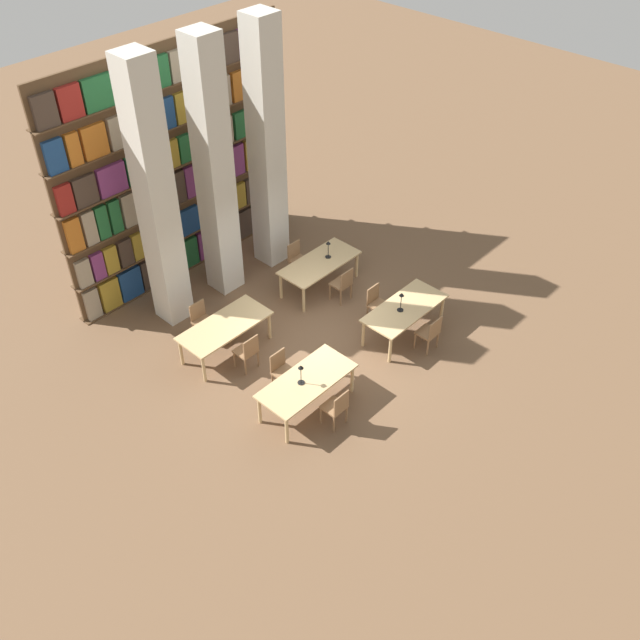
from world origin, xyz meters
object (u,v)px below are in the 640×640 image
(chair_4, at_px, (248,351))
(chair_7, at_px, (297,258))
(chair_3, at_px, (377,303))
(reading_table_3, at_px, (320,265))
(pillar_left, at_px, (156,200))
(desk_lamp_1, at_px, (401,299))
(chair_5, at_px, (202,320))
(reading_table_1, at_px, (405,310))
(chair_0, at_px, (336,407))
(reading_table_0, at_px, (307,383))
(reading_table_2, at_px, (225,328))
(pillar_right, at_px, (266,149))
(pillar_center, at_px, (214,173))
(chair_6, at_px, (343,283))
(desk_lamp_2, at_px, (328,247))
(desk_lamp_0, at_px, (301,371))
(chair_2, at_px, (430,332))
(chair_1, at_px, (282,370))

(chair_4, height_order, chair_7, same)
(chair_3, height_order, reading_table_3, chair_3)
(pillar_left, height_order, reading_table_3, pillar_left)
(desk_lamp_1, height_order, chair_5, desk_lamp_1)
(reading_table_1, bearing_deg, chair_7, 90.52)
(chair_0, bearing_deg, chair_4, 92.27)
(reading_table_0, height_order, chair_5, chair_5)
(chair_3, relative_size, reading_table_2, 0.44)
(pillar_right, bearing_deg, reading_table_1, -90.61)
(chair_3, xyz_separation_m, chair_4, (-3.04, 0.93, 0.00))
(pillar_center, relative_size, chair_5, 6.79)
(chair_6, bearing_deg, pillar_center, 120.87)
(reading_table_2, bearing_deg, pillar_left, 89.85)
(reading_table_2, distance_m, reading_table_3, 3.02)
(chair_7, relative_size, desk_lamp_2, 1.97)
(desk_lamp_0, distance_m, chair_2, 3.27)
(reading_table_2, relative_size, reading_table_3, 1.00)
(chair_1, relative_size, desk_lamp_2, 1.97)
(pillar_center, bearing_deg, chair_2, -73.64)
(chair_1, bearing_deg, reading_table_2, -88.19)
(pillar_center, height_order, chair_3, pillar_center)
(pillar_center, xyz_separation_m, desk_lamp_0, (-1.67, -4.18, -1.96))
(pillar_left, distance_m, desk_lamp_2, 4.21)
(chair_0, xyz_separation_m, chair_3, (2.95, 1.46, 0.00))
(pillar_left, height_order, chair_1, pillar_left)
(reading_table_1, relative_size, chair_5, 2.27)
(chair_0, bearing_deg, pillar_center, 73.16)
(chair_2, height_order, chair_6, same)
(pillar_center, bearing_deg, reading_table_3, -49.58)
(reading_table_0, height_order, desk_lamp_2, desk_lamp_2)
(chair_3, distance_m, chair_4, 3.18)
(desk_lamp_0, distance_m, chair_7, 4.51)
(reading_table_0, bearing_deg, reading_table_1, -0.26)
(desk_lamp_0, xyz_separation_m, chair_4, (0.08, 1.63, -0.56))
(reading_table_0, distance_m, desk_lamp_2, 4.13)
(chair_0, height_order, reading_table_3, chair_0)
(pillar_center, distance_m, reading_table_0, 5.06)
(reading_table_0, xyz_separation_m, chair_3, (3.00, 0.72, -0.17))
(pillar_center, distance_m, reading_table_1, 5.05)
(reading_table_0, xyz_separation_m, chair_1, (0.05, 0.73, -0.17))
(chair_5, bearing_deg, chair_2, 128.18)
(pillar_left, relative_size, pillar_center, 1.00)
(reading_table_2, xyz_separation_m, desk_lamp_2, (3.29, 0.08, 0.38))
(chair_4, bearing_deg, reading_table_2, 86.68)
(reading_table_0, distance_m, chair_6, 3.49)
(pillar_center, bearing_deg, pillar_left, 180.00)
(pillar_right, distance_m, chair_7, 2.71)
(reading_table_0, height_order, chair_2, chair_2)
(chair_3, bearing_deg, reading_table_0, 13.52)
(reading_table_0, bearing_deg, reading_table_2, 90.11)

